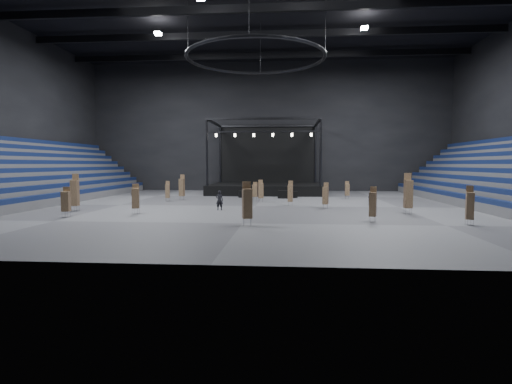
# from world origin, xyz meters

# --- Properties ---
(floor) EXTENTS (50.00, 50.00, 0.00)m
(floor) POSITION_xyz_m (0.00, 0.00, 0.00)
(floor) COLOR #545457
(floor) RESTS_ON ground
(wall_back) EXTENTS (50.00, 0.20, 18.00)m
(wall_back) POSITION_xyz_m (0.00, 21.00, 9.00)
(wall_back) COLOR black
(wall_back) RESTS_ON ground
(wall_front) EXTENTS (50.00, 0.20, 18.00)m
(wall_front) POSITION_xyz_m (0.00, -21.00, 9.00)
(wall_front) COLOR black
(wall_front) RESTS_ON ground
(bleachers_left) EXTENTS (7.20, 40.00, 6.40)m
(bleachers_left) POSITION_xyz_m (-22.94, 0.00, 1.73)
(bleachers_left) COLOR #515154
(bleachers_left) RESTS_ON floor
(stage) EXTENTS (14.00, 10.00, 9.20)m
(stage) POSITION_xyz_m (0.00, 16.24, 1.45)
(stage) COLOR black
(stage) RESTS_ON floor
(truss_ring) EXTENTS (12.30, 12.30, 5.15)m
(truss_ring) POSITION_xyz_m (-0.00, 0.00, 13.00)
(truss_ring) COLOR black
(truss_ring) RESTS_ON ceiling
(roof_girders) EXTENTS (49.00, 30.35, 0.70)m
(roof_girders) POSITION_xyz_m (0.00, -0.00, 17.20)
(roof_girders) COLOR black
(roof_girders) RESTS_ON ceiling
(flight_case_left) EXTENTS (1.32, 0.95, 0.79)m
(flight_case_left) POSITION_xyz_m (-2.04, 8.93, 0.40)
(flight_case_left) COLOR black
(flight_case_left) RESTS_ON floor
(flight_case_mid) EXTENTS (1.39, 0.82, 0.88)m
(flight_case_mid) POSITION_xyz_m (2.45, 8.23, 0.44)
(flight_case_mid) COLOR black
(flight_case_mid) RESTS_ON floor
(flight_case_right) EXTENTS (1.12, 0.62, 0.72)m
(flight_case_right) POSITION_xyz_m (3.38, 9.03, 0.36)
(flight_case_right) COLOR black
(flight_case_right) RESTS_ON floor
(chair_stack_0) EXTENTS (0.58, 0.58, 2.99)m
(chair_stack_0) POSITION_xyz_m (-14.00, -5.08, 1.52)
(chair_stack_0) COLOR silver
(chair_stack_0) RESTS_ON floor
(chair_stack_1) EXTENTS (0.52, 0.52, 1.91)m
(chair_stack_1) POSITION_xyz_m (-0.53, 5.49, 1.03)
(chair_stack_1) COLOR silver
(chair_stack_1) RESTS_ON floor
(chair_stack_2) EXTENTS (0.55, 0.55, 2.66)m
(chair_stack_2) POSITION_xyz_m (-8.20, 5.49, 1.36)
(chair_stack_2) COLOR silver
(chair_stack_2) RESTS_ON floor
(chair_stack_3) EXTENTS (0.45, 0.45, 1.92)m
(chair_stack_3) POSITION_xyz_m (9.23, 8.01, 1.03)
(chair_stack_3) COLOR silver
(chair_stack_3) RESTS_ON floor
(chair_stack_4) EXTENTS (0.62, 0.62, 2.27)m
(chair_stack_4) POSITION_xyz_m (-8.59, -6.28, 1.21)
(chair_stack_4) COLOR silver
(chair_stack_4) RESTS_ON floor
(chair_stack_5) EXTENTS (0.68, 0.68, 2.69)m
(chair_stack_5) POSITION_xyz_m (0.40, -11.43, 1.40)
(chair_stack_5) COLOR silver
(chair_stack_5) RESTS_ON floor
(chair_stack_6) EXTENTS (0.49, 0.49, 2.25)m
(chair_stack_6) POSITION_xyz_m (3.08, 0.66, 1.16)
(chair_stack_6) COLOR silver
(chair_stack_6) RESTS_ON floor
(chair_stack_7) EXTENTS (0.56, 0.56, 2.20)m
(chair_stack_7) POSITION_xyz_m (6.03, -1.49, 1.14)
(chair_stack_7) COLOR silver
(chair_stack_7) RESTS_ON floor
(chair_stack_8) EXTENTS (0.51, 0.51, 2.44)m
(chair_stack_8) POSITION_xyz_m (14.00, -10.08, 1.24)
(chair_stack_8) COLOR silver
(chair_stack_8) RESTS_ON floor
(chair_stack_9) EXTENTS (0.55, 0.55, 2.29)m
(chair_stack_9) POSITION_xyz_m (8.36, -9.12, 1.18)
(chair_stack_9) COLOR silver
(chair_stack_9) RESTS_ON floor
(chair_stack_10) EXTENTS (0.57, 0.57, 3.08)m
(chair_stack_10) POSITION_xyz_m (11.87, -4.77, 1.56)
(chair_stack_10) COLOR silver
(chair_stack_10) RESTS_ON floor
(chair_stack_11) EXTENTS (0.58, 0.58, 2.15)m
(chair_stack_11) POSITION_xyz_m (-12.74, -8.56, 1.16)
(chair_stack_11) COLOR silver
(chair_stack_11) RESTS_ON floor
(chair_stack_12) EXTENTS (0.48, 0.48, 2.05)m
(chair_stack_12) POSITION_xyz_m (-9.24, 3.89, 1.07)
(chair_stack_12) COLOR silver
(chair_stack_12) RESTS_ON floor
(chair_stack_13) EXTENTS (0.55, 0.55, 2.21)m
(chair_stack_13) POSITION_xyz_m (0.20, 3.80, 1.16)
(chair_stack_13) COLOR silver
(chair_stack_13) RESTS_ON floor
(man_center) EXTENTS (0.61, 0.41, 1.62)m
(man_center) POSITION_xyz_m (-2.69, -3.41, 0.81)
(man_center) COLOR black
(man_center) RESTS_ON floor
(crew_member) EXTENTS (0.87, 0.96, 1.61)m
(crew_member) POSITION_xyz_m (10.50, 1.59, 0.80)
(crew_member) COLOR black
(crew_member) RESTS_ON floor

